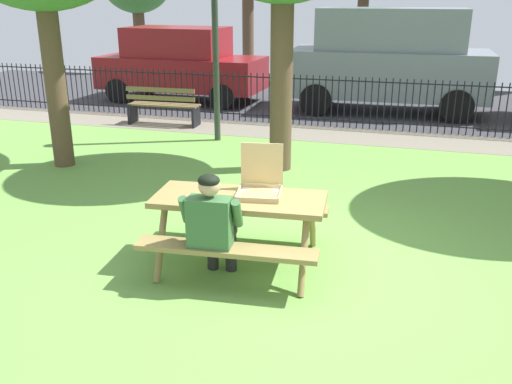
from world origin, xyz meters
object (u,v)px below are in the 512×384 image
(picnic_table_foreground, at_px, (239,212))
(parked_car_far_left, at_px, (180,63))
(parked_car_left, at_px, (389,58))
(pizza_slice_on_table, at_px, (219,199))
(adult_at_table, at_px, (213,224))
(pizza_box_open, at_px, (260,185))
(park_bench_left, at_px, (163,106))

(picnic_table_foreground, xyz_separation_m, parked_car_far_left, (-4.57, 8.92, 0.41))
(picnic_table_foreground, xyz_separation_m, parked_car_left, (0.91, 8.92, 0.71))
(pizza_slice_on_table, height_order, parked_car_far_left, parked_car_far_left)
(adult_at_table, bearing_deg, pizza_box_open, 66.59)
(adult_at_table, bearing_deg, picnic_table_foreground, 77.97)
(park_bench_left, xyz_separation_m, parked_car_far_left, (-0.83, 2.91, 0.59))
(pizza_box_open, height_order, adult_at_table, pizza_box_open)
(parked_car_far_left, relative_size, parked_car_left, 0.94)
(pizza_slice_on_table, xyz_separation_m, park_bench_left, (-3.56, 6.15, -0.36))
(picnic_table_foreground, relative_size, pizza_slice_on_table, 7.92)
(parked_car_far_left, height_order, parked_car_left, parked_car_left)
(pizza_slice_on_table, xyz_separation_m, parked_car_left, (1.08, 9.06, 0.53))
(pizza_box_open, relative_size, pizza_slice_on_table, 2.23)
(park_bench_left, bearing_deg, parked_car_left, 32.11)
(pizza_slice_on_table, distance_m, adult_at_table, 0.40)
(picnic_table_foreground, bearing_deg, parked_car_far_left, 117.10)
(picnic_table_foreground, bearing_deg, parked_car_left, 84.19)
(pizza_slice_on_table, relative_size, adult_at_table, 0.20)
(parked_car_left, bearing_deg, adult_at_table, -96.15)
(pizza_slice_on_table, xyz_separation_m, adult_at_table, (0.06, -0.37, -0.12))
(park_bench_left, relative_size, parked_car_far_left, 0.36)
(pizza_box_open, relative_size, adult_at_table, 0.46)
(adult_at_table, bearing_deg, park_bench_left, 119.06)
(pizza_box_open, xyz_separation_m, parked_car_far_left, (-4.75, 8.76, 0.14))
(pizza_box_open, xyz_separation_m, adult_at_table, (-0.29, -0.67, -0.21))
(pizza_box_open, distance_m, pizza_slice_on_table, 0.47)
(pizza_box_open, bearing_deg, pizza_slice_on_table, -139.86)
(adult_at_table, relative_size, park_bench_left, 0.74)
(pizza_slice_on_table, bearing_deg, parked_car_far_left, 115.86)
(picnic_table_foreground, height_order, pizza_box_open, pizza_box_open)
(picnic_table_foreground, xyz_separation_m, park_bench_left, (-3.73, 6.01, -0.18))
(pizza_box_open, height_order, parked_car_far_left, parked_car_far_left)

